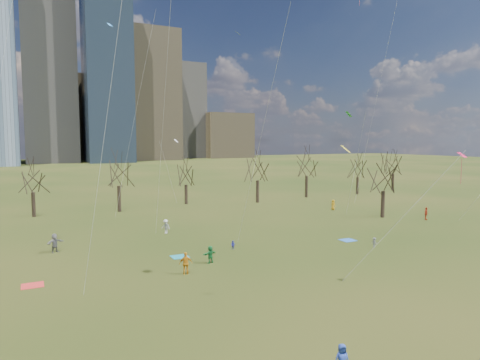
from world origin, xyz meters
name	(u,v)px	position (x,y,z in m)	size (l,w,h in m)	color
ground	(307,280)	(0.00, 0.00, 0.00)	(500.00, 500.00, 0.00)	black
downtown_skyline	(61,85)	(-2.43, 210.64, 39.01)	(212.50, 78.00, 118.00)	slate
bare_tree_row	(167,172)	(-0.09, 37.22, 6.12)	(113.04, 29.80, 9.50)	black
blanket_teal	(180,257)	(-6.92, 11.03, 0.01)	(1.60, 1.50, 0.03)	teal
blanket_navy	(348,240)	(11.98, 9.12, 0.01)	(1.60, 1.50, 0.03)	blue
blanket_crimson	(33,285)	(-19.62, 8.30, 0.01)	(1.60, 1.50, 0.03)	red
person_0	(342,359)	(-6.66, -12.11, 0.75)	(0.73, 0.48, 1.50)	#243E9E
person_3	(374,242)	(12.40, 5.53, 0.51)	(0.65, 0.38, 1.01)	slate
person_4	(186,263)	(-8.18, 5.66, 0.94)	(1.10, 0.46, 1.87)	orange
person_5	(210,254)	(-5.10, 7.83, 0.79)	(1.47, 0.47, 1.59)	#197234
person_8	(233,245)	(-1.17, 11.23, 0.46)	(0.45, 0.35, 0.92)	#292CB3
person_9	(166,226)	(-5.09, 21.64, 0.85)	(1.09, 0.63, 1.69)	silver
person_10	(426,213)	(30.07, 13.89, 0.88)	(1.03, 0.43, 1.76)	red
person_11	(55,243)	(-17.48, 18.12, 0.95)	(1.76, 0.56, 1.90)	slate
person_12	(333,205)	(23.91, 26.52, 0.81)	(0.80, 0.52, 1.63)	gold
kites_airborne	(264,112)	(3.16, 12.59, 14.09)	(52.50, 45.95, 32.47)	#DAEE25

